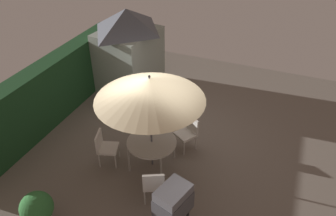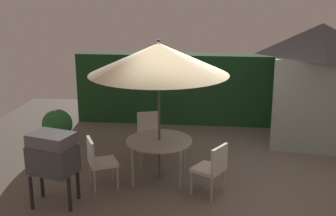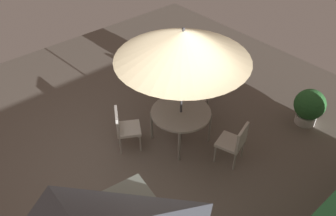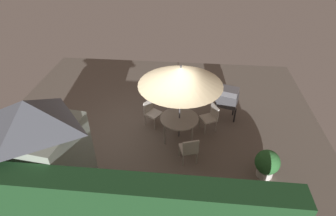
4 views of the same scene
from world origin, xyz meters
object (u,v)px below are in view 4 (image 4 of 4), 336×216
at_px(patio_umbrella, 181,76).
at_px(chair_near_shed, 211,116).
at_px(garden_shed, 39,146).
at_px(potted_plant_by_shed, 267,163).
at_px(chair_toward_hedge, 189,149).
at_px(bbq_grill, 227,98).
at_px(chair_far_side, 151,111).
at_px(patio_table, 179,119).

xyz_separation_m(patio_umbrella, chair_near_shed, (-1.00, -0.50, -1.69)).
height_order(garden_shed, potted_plant_by_shed, garden_shed).
bearing_deg(chair_toward_hedge, bbq_grill, -117.70).
relative_size(garden_shed, bbq_grill, 2.23).
height_order(garden_shed, chair_far_side, garden_shed).
bearing_deg(bbq_grill, garden_shed, 35.73).
relative_size(patio_umbrella, chair_toward_hedge, 2.83).
distance_m(garden_shed, chair_far_side, 3.76).
xyz_separation_m(patio_umbrella, chair_far_side, (0.97, -0.59, -1.69)).
bearing_deg(patio_table, garden_shed, 35.19).
height_order(garden_shed, bbq_grill, garden_shed).
bearing_deg(garden_shed, chair_near_shed, -146.78).
bearing_deg(chair_near_shed, patio_umbrella, 26.25).
height_order(chair_near_shed, chair_toward_hedge, same).
bearing_deg(garden_shed, patio_table, -144.81).
xyz_separation_m(patio_umbrella, potted_plant_by_shed, (-2.45, 1.41, -1.76)).
relative_size(garden_shed, chair_near_shed, 2.98).
bearing_deg(potted_plant_by_shed, patio_table, -29.89).
height_order(patio_table, chair_near_shed, chair_near_shed).
height_order(chair_near_shed, chair_far_side, same).
distance_m(patio_umbrella, bbq_grill, 2.36).
bearing_deg(potted_plant_by_shed, chair_near_shed, -52.79).
height_order(patio_umbrella, chair_toward_hedge, patio_umbrella).
bearing_deg(patio_umbrella, bbq_grill, -143.17).
relative_size(chair_toward_hedge, potted_plant_by_shed, 1.08).
bearing_deg(chair_near_shed, chair_toward_hedge, 67.95).
bearing_deg(bbq_grill, patio_umbrella, 36.83).
distance_m(patio_table, bbq_grill, 1.94).
height_order(chair_near_shed, potted_plant_by_shed, chair_near_shed).
height_order(garden_shed, chair_near_shed, garden_shed).
bearing_deg(potted_plant_by_shed, chair_toward_hedge, -8.03).
height_order(bbq_grill, chair_toward_hedge, bbq_grill).
bearing_deg(bbq_grill, chair_far_side, 12.74).
distance_m(patio_umbrella, potted_plant_by_shed, 3.33).
xyz_separation_m(garden_shed, patio_umbrella, (-3.24, -2.28, 0.85)).
distance_m(bbq_grill, chair_near_shed, 0.91).
relative_size(garden_shed, chair_far_side, 2.98).
xyz_separation_m(garden_shed, chair_toward_hedge, (-3.59, -1.17, -0.85)).
height_order(patio_table, chair_toward_hedge, chair_toward_hedge).
relative_size(garden_shed, patio_umbrella, 1.05).
xyz_separation_m(garden_shed, chair_near_shed, (-4.24, -2.78, -0.85)).
relative_size(chair_far_side, potted_plant_by_shed, 1.08).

